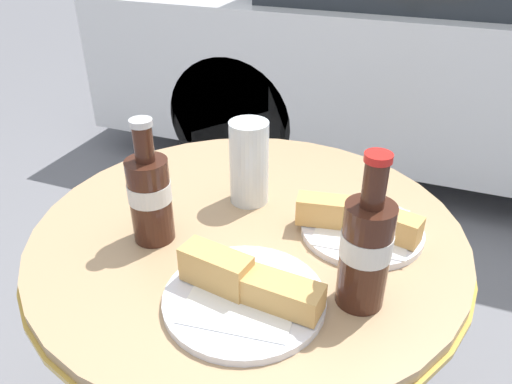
{
  "coord_description": "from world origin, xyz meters",
  "views": [
    {
      "loc": [
        0.27,
        -0.66,
        1.2
      ],
      "look_at": [
        0.0,
        0.04,
        0.75
      ],
      "focal_mm": 35.0,
      "sensor_mm": 36.0,
      "label": 1
    }
  ],
  "objects": [
    {
      "name": "drinking_glass",
      "position": [
        -0.03,
        0.08,
        0.78
      ],
      "size": [
        0.07,
        0.07,
        0.16
      ],
      "color": "silver",
      "rests_on": "bistro_table"
    },
    {
      "name": "cola_bottle_right",
      "position": [
        -0.14,
        -0.08,
        0.79
      ],
      "size": [
        0.07,
        0.07,
        0.21
      ],
      "color": "#3D1E14",
      "rests_on": "bistro_table"
    },
    {
      "name": "lunch_plate_far",
      "position": [
        0.07,
        -0.17,
        0.72
      ],
      "size": [
        0.23,
        0.23,
        0.07
      ],
      "color": "white",
      "rests_on": "bistro_table"
    },
    {
      "name": "lunch_plate_near",
      "position": [
        0.18,
        0.05,
        0.72
      ],
      "size": [
        0.22,
        0.21,
        0.06
      ],
      "color": "white",
      "rests_on": "bistro_table"
    },
    {
      "name": "bistro_table",
      "position": [
        0.0,
        0.0,
        0.53
      ],
      "size": [
        0.75,
        0.75,
        0.7
      ],
      "color": "gold",
      "rests_on": "ground_plane"
    },
    {
      "name": "cola_bottle_left",
      "position": [
        0.21,
        -0.11,
        0.8
      ],
      "size": [
        0.07,
        0.07,
        0.23
      ],
      "color": "#3D1E14",
      "rests_on": "bistro_table"
    }
  ]
}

